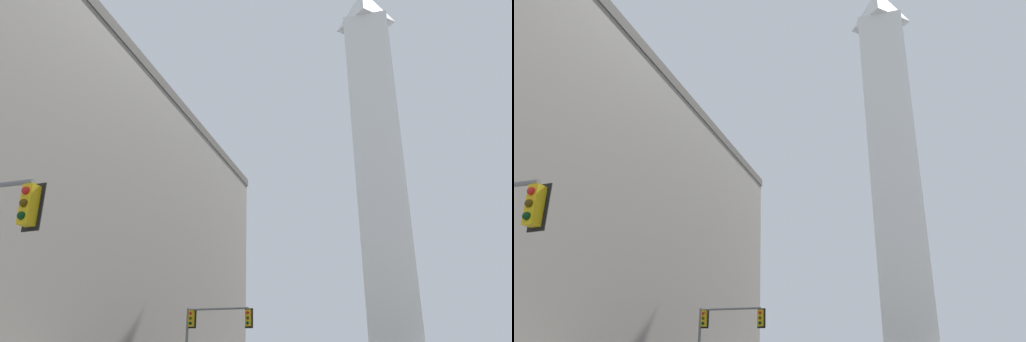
# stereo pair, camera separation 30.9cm
# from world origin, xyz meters

# --- Properties ---
(building_left) EXTENTS (18.42, 53.32, 24.52)m
(building_left) POSITION_xyz_m (-25.80, 30.31, 12.27)
(building_left) COLOR gray
(building_left) RESTS_ON ground_plane
(obelisk) EXTENTS (9.01, 9.01, 65.79)m
(obelisk) POSITION_xyz_m (0.00, 73.66, 31.85)
(obelisk) COLOR silver
(obelisk) RESTS_ON ground_plane
(traffic_light_mid_left) EXTENTS (4.98, 0.50, 5.62)m
(traffic_light_mid_left) POSITION_xyz_m (-12.21, 32.83, 4.29)
(traffic_light_mid_left) COLOR slate
(traffic_light_mid_left) RESTS_ON ground_plane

